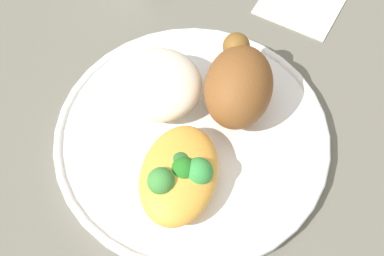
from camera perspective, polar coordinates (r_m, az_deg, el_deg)
ground_plane at (r=0.58m, az=0.00°, el=-1.38°), size 2.00×2.00×0.00m
plate at (r=0.58m, az=0.00°, el=-0.93°), size 0.30×0.30×0.02m
roasted_chicken at (r=0.56m, az=5.08°, el=4.70°), size 0.10×0.07×0.08m
rice_pile at (r=0.57m, az=-3.66°, el=4.79°), size 0.09×0.10×0.05m
mac_cheese_with_broccoli at (r=0.52m, az=-1.46°, el=-4.99°), size 0.11×0.08×0.05m
napkin at (r=0.72m, az=11.76°, el=13.19°), size 0.12×0.12×0.00m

